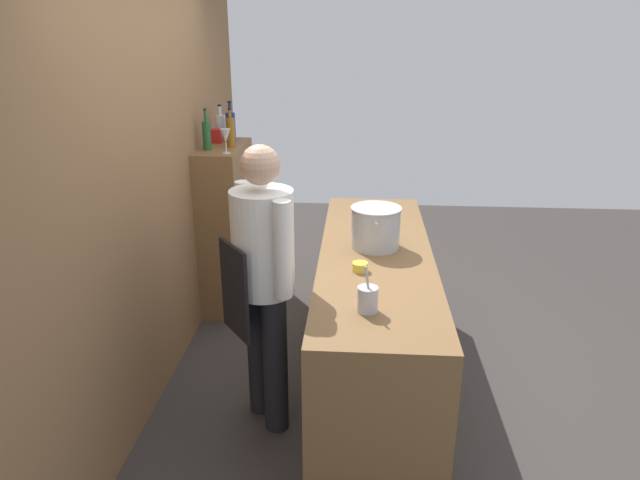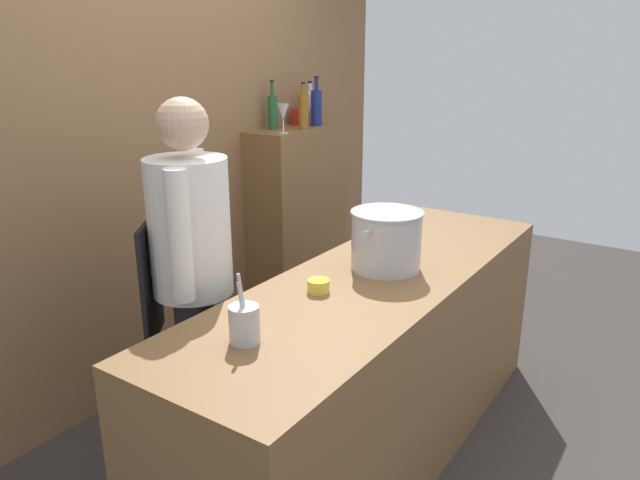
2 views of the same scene
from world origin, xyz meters
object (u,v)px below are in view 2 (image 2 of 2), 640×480
object	(u,v)px
stockpot_large	(386,240)
wine_bottle_green	(273,111)
chef	(191,265)
wine_bottle_cobalt	(316,107)
utensil_crock	(244,324)
wine_glass_short	(283,113)
butter_jar	(318,286)
spice_tin_red	(300,117)
wine_bottle_amber	(303,111)
wine_bottle_clear	(310,108)

from	to	relation	value
stockpot_large	wine_bottle_green	size ratio (longest dim) A/B	1.24
chef	wine_bottle_cobalt	distance (m)	1.86
utensil_crock	wine_glass_short	distance (m)	1.95
butter_jar	stockpot_large	bearing A→B (deg)	-13.36
utensil_crock	wine_bottle_cobalt	size ratio (longest dim) A/B	0.75
wine_bottle_cobalt	wine_bottle_green	world-z (taller)	wine_bottle_cobalt
wine_bottle_green	stockpot_large	bearing A→B (deg)	-122.45
utensil_crock	wine_bottle_green	size ratio (longest dim) A/B	0.79
wine_glass_short	spice_tin_red	distance (m)	0.44
wine_bottle_green	spice_tin_red	distance (m)	0.29
wine_bottle_amber	chef	bearing A→B (deg)	-162.20
wine_glass_short	butter_jar	bearing A→B (deg)	-137.42
utensil_crock	spice_tin_red	bearing A→B (deg)	31.28
wine_bottle_clear	spice_tin_red	size ratio (longest dim) A/B	2.64
wine_bottle_clear	wine_bottle_green	world-z (taller)	wine_bottle_green
wine_bottle_cobalt	wine_glass_short	world-z (taller)	wine_bottle_cobalt
stockpot_large	spice_tin_red	xyz separation A→B (m)	(1.09, 1.26, 0.37)
chef	wine_glass_short	distance (m)	1.44
utensil_crock	wine_bottle_amber	world-z (taller)	wine_bottle_amber
butter_jar	wine_bottle_clear	size ratio (longest dim) A/B	0.32
butter_jar	wine_bottle_green	bearing A→B (deg)	44.29
butter_jar	wine_bottle_green	world-z (taller)	wine_bottle_green
stockpot_large	wine_bottle_clear	distance (m)	1.79
stockpot_large	wine_bottle_cobalt	distance (m)	1.68
wine_bottle_clear	utensil_crock	bearing A→B (deg)	-150.29
chef	wine_bottle_amber	world-z (taller)	chef
butter_jar	spice_tin_red	size ratio (longest dim) A/B	0.84
stockpot_large	spice_tin_red	size ratio (longest dim) A/B	3.52
stockpot_large	wine_glass_short	bearing A→B (deg)	57.66
wine_bottle_clear	spice_tin_red	xyz separation A→B (m)	(-0.12, 0.01, -0.05)
butter_jar	wine_bottle_cobalt	size ratio (longest dim) A/B	0.28
chef	butter_jar	distance (m)	0.56
wine_bottle_cobalt	spice_tin_red	size ratio (longest dim) A/B	2.99
butter_jar	wine_bottle_clear	world-z (taller)	wine_bottle_clear
utensil_crock	wine_glass_short	world-z (taller)	wine_glass_short
wine_bottle_clear	wine_bottle_green	size ratio (longest dim) A/B	0.93
stockpot_large	wine_bottle_clear	world-z (taller)	wine_bottle_clear
wine_bottle_clear	wine_bottle_amber	distance (m)	0.32
stockpot_large	wine_glass_short	world-z (taller)	wine_glass_short
utensil_crock	butter_jar	xyz separation A→B (m)	(0.49, 0.04, -0.04)
wine_glass_short	utensil_crock	bearing A→B (deg)	-146.73
utensil_crock	butter_jar	world-z (taller)	utensil_crock
chef	butter_jar	world-z (taller)	chef
wine_bottle_cobalt	wine_bottle_amber	world-z (taller)	wine_bottle_cobalt
chef	spice_tin_red	xyz separation A→B (m)	(1.67, 0.63, 0.43)
wine_bottle_clear	wine_bottle_green	bearing A→B (deg)	178.46
butter_jar	wine_bottle_cobalt	xyz separation A→B (m)	(1.53, 1.06, 0.54)
butter_jar	spice_tin_red	distance (m)	1.94
wine_bottle_clear	wine_bottle_cobalt	xyz separation A→B (m)	(-0.07, -0.10, 0.02)
wine_bottle_clear	wine_bottle_cobalt	distance (m)	0.12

